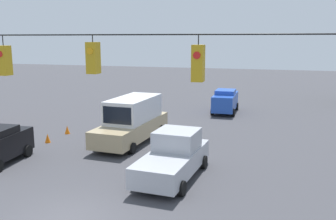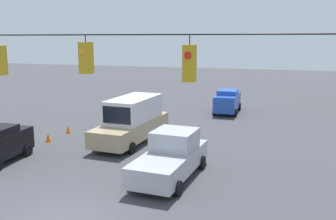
{
  "view_description": "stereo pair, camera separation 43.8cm",
  "coord_description": "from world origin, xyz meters",
  "px_view_note": "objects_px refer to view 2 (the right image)",
  "views": [
    {
      "loc": [
        -7.0,
        10.72,
        6.34
      ],
      "look_at": [
        -0.44,
        -10.96,
        2.01
      ],
      "focal_mm": 40.0,
      "sensor_mm": 36.0,
      "label": 1
    },
    {
      "loc": [
        -7.42,
        10.59,
        6.34
      ],
      "look_at": [
        -0.44,
        -10.96,
        2.01
      ],
      "focal_mm": 40.0,
      "sensor_mm": 36.0,
      "label": 2
    }
  ],
  "objects_px": {
    "box_truck_tan_withflow_mid": "(133,120)",
    "traffic_cone_fourth": "(48,138)",
    "overhead_signal_span": "(47,94)",
    "sedan_blue_oncoming_deep": "(228,101)",
    "traffic_cone_third": "(23,147)",
    "pickup_truck_silver_crossing_near": "(171,157)",
    "traffic_cone_fifth": "(68,129)"
  },
  "relations": [
    {
      "from": "overhead_signal_span",
      "to": "box_truck_tan_withflow_mid",
      "type": "relative_size",
      "value": 3.42
    },
    {
      "from": "box_truck_tan_withflow_mid",
      "to": "traffic_cone_fourth",
      "type": "height_order",
      "value": "box_truck_tan_withflow_mid"
    },
    {
      "from": "box_truck_tan_withflow_mid",
      "to": "pickup_truck_silver_crossing_near",
      "type": "bearing_deg",
      "value": 128.61
    },
    {
      "from": "pickup_truck_silver_crossing_near",
      "to": "traffic_cone_fifth",
      "type": "bearing_deg",
      "value": -31.62
    },
    {
      "from": "box_truck_tan_withflow_mid",
      "to": "traffic_cone_fourth",
      "type": "relative_size",
      "value": 12.62
    },
    {
      "from": "pickup_truck_silver_crossing_near",
      "to": "traffic_cone_third",
      "type": "xyz_separation_m",
      "value": [
        9.14,
        -1.1,
        -0.7
      ]
    },
    {
      "from": "pickup_truck_silver_crossing_near",
      "to": "overhead_signal_span",
      "type": "bearing_deg",
      "value": 68.25
    },
    {
      "from": "overhead_signal_span",
      "to": "box_truck_tan_withflow_mid",
      "type": "distance_m",
      "value": 11.64
    },
    {
      "from": "overhead_signal_span",
      "to": "traffic_cone_fourth",
      "type": "height_order",
      "value": "overhead_signal_span"
    },
    {
      "from": "traffic_cone_third",
      "to": "traffic_cone_fourth",
      "type": "height_order",
      "value": "same"
    },
    {
      "from": "pickup_truck_silver_crossing_near",
      "to": "traffic_cone_third",
      "type": "height_order",
      "value": "pickup_truck_silver_crossing_near"
    },
    {
      "from": "pickup_truck_silver_crossing_near",
      "to": "traffic_cone_third",
      "type": "relative_size",
      "value": 9.9
    },
    {
      "from": "box_truck_tan_withflow_mid",
      "to": "sedan_blue_oncoming_deep",
      "type": "relative_size",
      "value": 1.53
    },
    {
      "from": "pickup_truck_silver_crossing_near",
      "to": "traffic_cone_third",
      "type": "bearing_deg",
      "value": -6.84
    },
    {
      "from": "sedan_blue_oncoming_deep",
      "to": "traffic_cone_third",
      "type": "bearing_deg",
      "value": 58.57
    },
    {
      "from": "overhead_signal_span",
      "to": "sedan_blue_oncoming_deep",
      "type": "height_order",
      "value": "overhead_signal_span"
    },
    {
      "from": "sedan_blue_oncoming_deep",
      "to": "traffic_cone_fifth",
      "type": "xyz_separation_m",
      "value": [
        9.13,
        10.54,
        -0.76
      ]
    },
    {
      "from": "pickup_truck_silver_crossing_near",
      "to": "box_truck_tan_withflow_mid",
      "type": "xyz_separation_m",
      "value": [
        4.16,
        -5.21,
        0.38
      ]
    },
    {
      "from": "traffic_cone_fourth",
      "to": "traffic_cone_fifth",
      "type": "bearing_deg",
      "value": -89.48
    },
    {
      "from": "pickup_truck_silver_crossing_near",
      "to": "traffic_cone_fifth",
      "type": "distance_m",
      "value": 10.7
    },
    {
      "from": "overhead_signal_span",
      "to": "pickup_truck_silver_crossing_near",
      "type": "height_order",
      "value": "overhead_signal_span"
    },
    {
      "from": "pickup_truck_silver_crossing_near",
      "to": "sedan_blue_oncoming_deep",
      "type": "bearing_deg",
      "value": -90.16
    },
    {
      "from": "pickup_truck_silver_crossing_near",
      "to": "traffic_cone_third",
      "type": "distance_m",
      "value": 9.24
    },
    {
      "from": "overhead_signal_span",
      "to": "traffic_cone_fifth",
      "type": "distance_m",
      "value": 13.96
    },
    {
      "from": "traffic_cone_fourth",
      "to": "traffic_cone_third",
      "type": "bearing_deg",
      "value": 88.04
    },
    {
      "from": "traffic_cone_third",
      "to": "traffic_cone_fifth",
      "type": "bearing_deg",
      "value": -90.71
    },
    {
      "from": "pickup_truck_silver_crossing_near",
      "to": "box_truck_tan_withflow_mid",
      "type": "relative_size",
      "value": 0.78
    },
    {
      "from": "overhead_signal_span",
      "to": "sedan_blue_oncoming_deep",
      "type": "distance_m",
      "value": 22.37
    },
    {
      "from": "traffic_cone_third",
      "to": "traffic_cone_fifth",
      "type": "height_order",
      "value": "same"
    },
    {
      "from": "overhead_signal_span",
      "to": "box_truck_tan_withflow_mid",
      "type": "xyz_separation_m",
      "value": [
        1.84,
        -11.02,
        -3.25
      ]
    },
    {
      "from": "overhead_signal_span",
      "to": "traffic_cone_fifth",
      "type": "bearing_deg",
      "value": -59.33
    },
    {
      "from": "box_truck_tan_withflow_mid",
      "to": "traffic_cone_fourth",
      "type": "distance_m",
      "value": 5.37
    }
  ]
}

